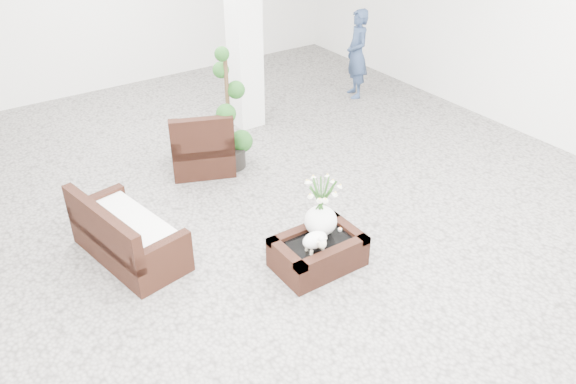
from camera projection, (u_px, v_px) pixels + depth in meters
ground at (283, 235)px, 6.52m from camera, size 11.00×11.00×0.00m
column at (243, 10)px, 8.14m from camera, size 0.40×0.40×3.50m
coffee_table at (318, 253)px, 5.97m from camera, size 0.90×0.60×0.31m
sheep_figurine at (315, 241)px, 5.71m from camera, size 0.28×0.23×0.21m
planter_narcissus at (321, 201)px, 5.80m from camera, size 0.44×0.44×0.80m
tealight at (340, 229)px, 6.04m from camera, size 0.04×0.04×0.03m
armchair at (201, 139)px, 7.63m from camera, size 1.04×1.02×0.86m
loveseat at (128, 228)px, 6.01m from camera, size 0.89×1.45×0.72m
topiary at (228, 110)px, 7.45m from camera, size 0.44×0.44×1.65m
shopper at (357, 54)px, 9.65m from camera, size 0.52×0.63×1.48m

